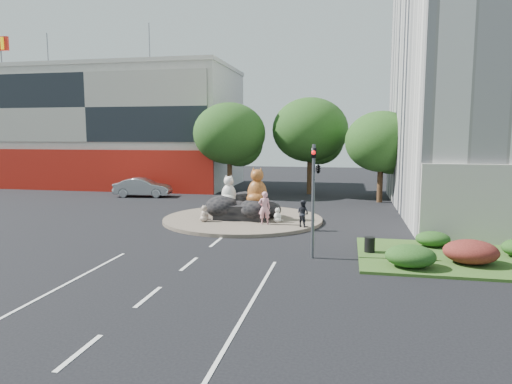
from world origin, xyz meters
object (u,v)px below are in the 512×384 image
cat_white (229,189)px  pedestrian_dark (303,213)px  cat_tabby (257,186)px  litter_bin (370,245)px  kitten_calico (204,213)px  pedestrian_pink (264,208)px  parked_car (143,187)px  kitten_white (277,215)px

cat_white → pedestrian_dark: 5.42m
cat_tabby → litter_bin: cat_tabby is taller
kitten_calico → pedestrian_dark: bearing=18.2°
pedestrian_pink → parked_car: pedestrian_pink is taller
cat_tabby → parked_car: bearing=146.5°
cat_tabby → kitten_white: 2.27m
pedestrian_pink → kitten_white: bearing=-149.2°
pedestrian_dark → parked_car: (-15.20, 11.43, -0.15)m
cat_tabby → kitten_calico: size_ratio=2.29×
kitten_white → kitten_calico: bearing=141.3°
cat_white → pedestrian_pink: bearing=-22.4°
litter_bin → kitten_white: bearing=131.2°
cat_white → kitten_calico: cat_white is taller
kitten_calico → parked_car: size_ratio=0.21×
pedestrian_pink → litter_bin: size_ratio=2.81×
cat_white → kitten_white: bearing=-5.7°
kitten_white → parked_car: parked_car is taller
cat_tabby → parked_car: cat_tabby is taller
cat_tabby → litter_bin: 9.47m
cat_white → kitten_white: (3.27, -1.01, -1.35)m
cat_white → kitten_white: size_ratio=2.00×
pedestrian_pink → litter_bin: bearing=120.8°
cat_tabby → pedestrian_pink: cat_tabby is taller
kitten_calico → pedestrian_pink: pedestrian_pink is taller
pedestrian_pink → litter_bin: pedestrian_pink is taller
litter_bin → pedestrian_dark: bearing=126.2°
parked_car → litter_bin: size_ratio=7.22×
cat_white → pedestrian_dark: bearing=-11.5°
kitten_calico → pedestrian_pink: 3.75m
kitten_calico → litter_bin: kitten_calico is taller
cat_white → pedestrian_pink: (2.61, -1.75, -0.84)m
kitten_calico → litter_bin: size_ratio=1.48×
cat_tabby → parked_car: (-12.17, 9.58, -1.44)m
kitten_calico → litter_bin: bearing=-6.5°
cat_white → kitten_calico: size_ratio=1.78×
kitten_calico → pedestrian_dark: pedestrian_dark is taller
kitten_white → parked_car: size_ratio=0.18×
kitten_calico → pedestrian_dark: (6.00, -0.44, 0.26)m
cat_tabby → kitten_calico: 3.64m
kitten_white → pedestrian_pink: pedestrian_pink is taller
kitten_white → litter_bin: 7.77m
litter_bin → cat_tabby: bearing=134.6°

